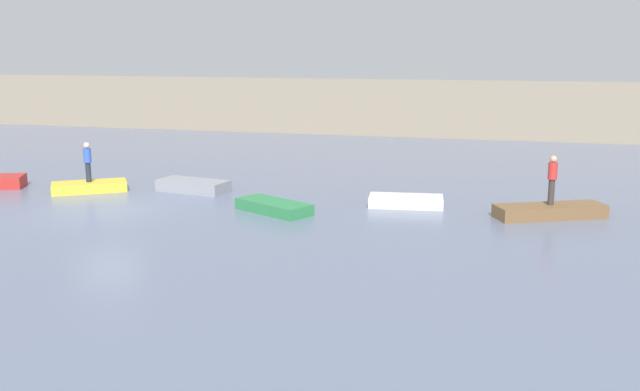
# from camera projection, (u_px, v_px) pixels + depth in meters

# --- Properties ---
(ground_plane) EXTENTS (120.00, 120.00, 0.00)m
(ground_plane) POSITION_uv_depth(u_px,v_px,m) (106.00, 211.00, 26.40)
(ground_plane) COLOR slate
(embankment_wall) EXTENTS (80.00, 1.20, 3.79)m
(embankment_wall) POSITION_uv_depth(u_px,v_px,m) (298.00, 106.00, 49.68)
(embankment_wall) COLOR gray
(embankment_wall) RESTS_ON ground_plane
(rowboat_yellow) EXTENTS (3.22, 2.73, 0.41)m
(rowboat_yellow) POSITION_uv_depth(u_px,v_px,m) (89.00, 187.00, 29.91)
(rowboat_yellow) COLOR gold
(rowboat_yellow) RESTS_ON ground_plane
(rowboat_grey) EXTENTS (3.16, 1.78, 0.48)m
(rowboat_grey) POSITION_uv_depth(u_px,v_px,m) (193.00, 186.00, 29.90)
(rowboat_grey) COLOR gray
(rowboat_grey) RESTS_ON ground_plane
(rowboat_green) EXTENTS (3.21, 2.49, 0.41)m
(rowboat_green) POSITION_uv_depth(u_px,v_px,m) (274.00, 207.00, 26.17)
(rowboat_green) COLOR #2D7F47
(rowboat_green) RESTS_ON ground_plane
(rowboat_white) EXTENTS (2.93, 1.57, 0.40)m
(rowboat_white) POSITION_uv_depth(u_px,v_px,m) (406.00, 201.00, 27.13)
(rowboat_white) COLOR white
(rowboat_white) RESTS_ON ground_plane
(rowboat_brown) EXTENTS (4.07, 2.72, 0.47)m
(rowboat_brown) POSITION_uv_depth(u_px,v_px,m) (550.00, 211.00, 25.34)
(rowboat_brown) COLOR brown
(rowboat_brown) RESTS_ON ground_plane
(person_blue_shirt) EXTENTS (0.32, 0.32, 1.68)m
(person_blue_shirt) POSITION_uv_depth(u_px,v_px,m) (88.00, 160.00, 29.67)
(person_blue_shirt) COLOR #232838
(person_blue_shirt) RESTS_ON rowboat_yellow
(person_red_shirt) EXTENTS (0.32, 0.32, 1.78)m
(person_red_shirt) POSITION_uv_depth(u_px,v_px,m) (552.00, 177.00, 25.09)
(person_red_shirt) COLOR #38332D
(person_red_shirt) RESTS_ON rowboat_brown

